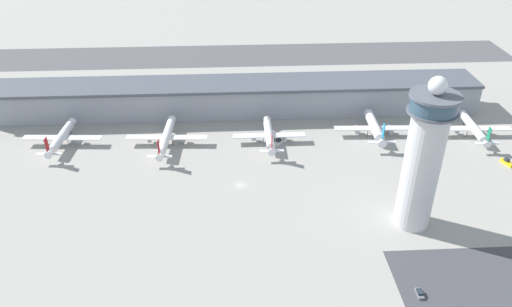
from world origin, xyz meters
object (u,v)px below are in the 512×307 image
object	(u,v)px
airplane_gate_delta	(269,135)
control_tower	(423,158)
airplane_gate_charlie	(166,137)
airplane_gate_bravo	(61,137)
car_black_suv	(419,293)
service_truck_baggage	(279,142)
airplane_gate_foxtrot	(474,128)
airplane_gate_echo	(375,128)
service_truck_fuel	(507,162)

from	to	relation	value
airplane_gate_delta	control_tower	bearing A→B (deg)	-52.32
airplane_gate_charlie	airplane_gate_delta	bearing A→B (deg)	-0.56
airplane_gate_bravo	car_black_suv	world-z (taller)	airplane_gate_bravo
control_tower	airplane_gate_charlie	xyz separation A→B (m)	(-97.85, 63.70, -24.12)
airplane_gate_bravo	airplane_gate_delta	distance (m)	98.76
control_tower	airplane_gate_delta	size ratio (longest dim) A/B	1.69
airplane_gate_bravo	service_truck_baggage	distance (m)	103.69
airplane_gate_delta	airplane_gate_foxtrot	xyz separation A→B (m)	(100.77, 1.17, 0.13)
airplane_gate_echo	car_black_suv	distance (m)	103.98
service_truck_baggage	car_black_suv	xyz separation A→B (m)	(35.15, -98.51, -0.26)
airplane_gate_echo	control_tower	bearing A→B (deg)	-92.94
airplane_gate_bravo	service_truck_baggage	size ratio (longest dim) A/B	6.32
airplane_gate_foxtrot	service_truck_fuel	distance (m)	26.85
airplane_gate_echo	car_black_suv	xyz separation A→B (m)	(-12.28, -103.17, -4.06)
airplane_gate_foxtrot	service_truck_fuel	bearing A→B (deg)	-80.02
airplane_gate_delta	service_truck_fuel	world-z (taller)	airplane_gate_delta
control_tower	airplane_gate_foxtrot	bearing A→B (deg)	51.10
airplane_gate_echo	service_truck_baggage	size ratio (longest dim) A/B	6.63
airplane_gate_bravo	airplane_gate_echo	bearing A→B (deg)	0.44
airplane_gate_bravo	airplane_gate_delta	bearing A→B (deg)	-1.70
airplane_gate_delta	car_black_suv	bearing A→B (deg)	-68.02
control_tower	airplane_gate_bravo	bearing A→B (deg)	155.85
airplane_gate_bravo	control_tower	bearing A→B (deg)	-24.15
airplane_gate_foxtrot	airplane_gate_charlie	bearing A→B (deg)	-179.74
airplane_gate_charlie	car_black_suv	world-z (taller)	airplane_gate_charlie
service_truck_baggage	car_black_suv	world-z (taller)	service_truck_baggage
airplane_gate_charlie	airplane_gate_delta	distance (m)	49.03
service_truck_baggage	service_truck_fuel	bearing A→B (deg)	-13.67
airplane_gate_foxtrot	service_truck_fuel	xyz separation A→B (m)	(4.61, -26.21, -3.50)
airplane_gate_bravo	airplane_gate_delta	xyz separation A→B (m)	(98.72, -2.93, -0.13)
airplane_gate_delta	airplane_gate_foxtrot	size ratio (longest dim) A/B	0.92
control_tower	airplane_gate_bravo	distance (m)	163.47
airplane_gate_charlie	airplane_gate_echo	distance (m)	101.37
airplane_gate_bravo	service_truck_baggage	xyz separation A→B (m)	(103.57, -3.52, -3.58)
airplane_gate_delta	airplane_gate_foxtrot	world-z (taller)	airplane_gate_delta
control_tower	airplane_gate_foxtrot	distance (m)	86.16
airplane_gate_foxtrot	car_black_suv	distance (m)	117.30
airplane_gate_delta	car_black_suv	world-z (taller)	airplane_gate_delta
control_tower	service_truck_baggage	size ratio (longest dim) A/B	9.89
airplane_gate_charlie	airplane_gate_delta	world-z (taller)	airplane_gate_charlie
control_tower	airplane_gate_delta	world-z (taller)	control_tower
control_tower	airplane_gate_echo	size ratio (longest dim) A/B	1.49
airplane_gate_foxtrot	service_truck_baggage	world-z (taller)	airplane_gate_foxtrot
airplane_gate_bravo	airplane_gate_echo	world-z (taller)	airplane_gate_echo
service_truck_baggage	airplane_gate_bravo	bearing A→B (deg)	178.05
airplane_gate_charlie	airplane_gate_foxtrot	xyz separation A→B (m)	(149.80, 0.69, 0.05)
airplane_gate_bravo	car_black_suv	bearing A→B (deg)	-36.33
airplane_gate_foxtrot	service_truck_baggage	distance (m)	96.00
airplane_gate_bravo	car_black_suv	xyz separation A→B (m)	(138.72, -102.03, -3.85)
control_tower	service_truck_fuel	world-z (taller)	control_tower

